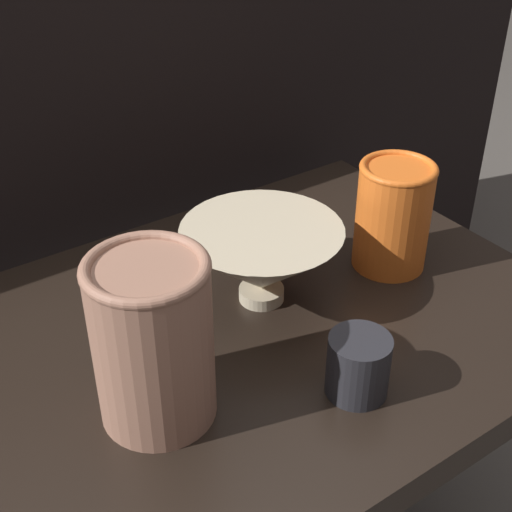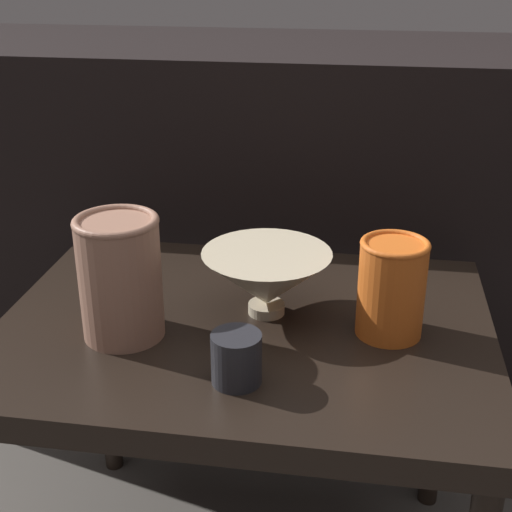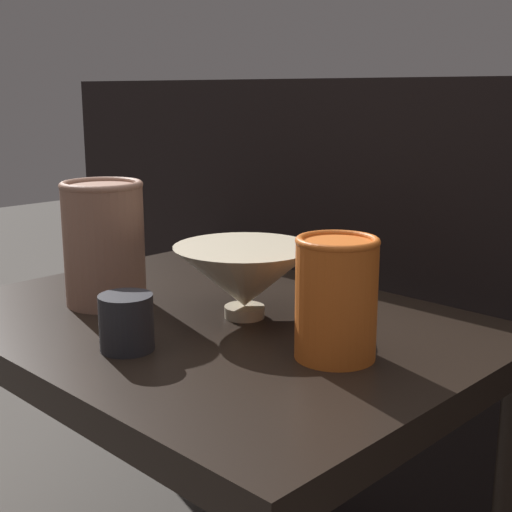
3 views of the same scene
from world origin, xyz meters
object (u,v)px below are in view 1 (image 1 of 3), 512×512
at_px(bowl, 262,260).
at_px(vase_colorful_right, 394,215).
at_px(vase_textured_left, 153,339).
at_px(cup, 358,366).

bearing_deg(bowl, vase_colorful_right, -10.08).
xyz_separation_m(vase_textured_left, vase_colorful_right, (0.37, 0.06, -0.02)).
height_order(bowl, cup, bowl).
height_order(vase_textured_left, vase_colorful_right, vase_textured_left).
bearing_deg(cup, vase_colorful_right, 38.61).
relative_size(vase_textured_left, cup, 2.62).
height_order(bowl, vase_colorful_right, vase_colorful_right).
relative_size(bowl, vase_colorful_right, 1.35).
distance_m(bowl, vase_textured_left, 0.21).
distance_m(bowl, vase_colorful_right, 0.18).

